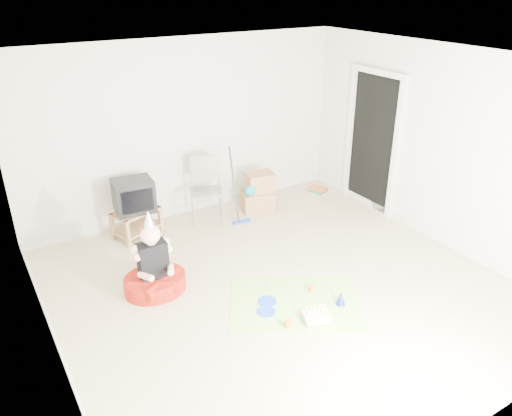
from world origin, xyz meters
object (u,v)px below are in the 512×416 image
crt_tv (134,195)px  cardboard_boxes (258,193)px  seated_woman (154,274)px  birthday_cake (316,317)px  folding_chair (206,192)px  tv_stand (137,220)px

crt_tv → cardboard_boxes: 1.94m
crt_tv → cardboard_boxes: bearing=0.5°
crt_tv → seated_woman: seated_woman is taller
cardboard_boxes → crt_tv: bearing=174.9°
seated_woman → crt_tv: bearing=78.6°
cardboard_boxes → birthday_cake: 2.83m
cardboard_boxes → seated_woman: bearing=-150.4°
seated_woman → cardboard_boxes: bearing=29.6°
folding_chair → birthday_cake: (-0.05, -2.69, -0.46)m
folding_chair → seated_woman: size_ratio=0.98×
crt_tv → seated_woman: (-0.29, -1.41, -0.39)m
folding_chair → seated_woman: bearing=-135.9°
tv_stand → cardboard_boxes: (1.90, -0.17, 0.05)m
tv_stand → crt_tv: (-0.00, 0.00, 0.38)m
cardboard_boxes → folding_chair: bearing=178.2°
crt_tv → birthday_cake: crt_tv is taller
tv_stand → cardboard_boxes: bearing=-5.1°
folding_chair → seated_woman: (-1.31, -1.27, -0.27)m
cardboard_boxes → birthday_cake: size_ratio=1.81×
tv_stand → birthday_cake: tv_stand is taller
crt_tv → seated_woman: bearing=-95.8°
folding_chair → birthday_cake: size_ratio=3.05×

